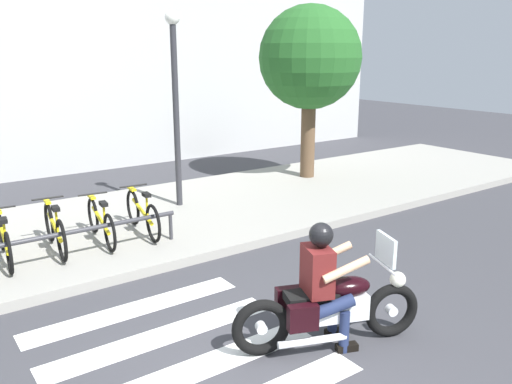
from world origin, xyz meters
TOP-DOWN VIEW (x-y plane):
  - sidewalk at (0.00, 5.42)m, footprint 24.00×4.40m
  - crosswalk_stripe_3 at (-0.41, 0.80)m, footprint 2.80×0.40m
  - crosswalk_stripe_4 at (-0.41, 1.60)m, footprint 2.80×0.40m
  - crosswalk_stripe_5 at (-0.41, 2.40)m, footprint 2.80×0.40m
  - motorcycle at (1.02, 0.36)m, footprint 2.08×0.97m
  - rider at (0.95, 0.39)m, footprint 0.74×0.68m
  - bicycle_3 at (-1.47, 4.64)m, footprint 0.48×1.66m
  - bicycle_4 at (-0.74, 4.64)m, footprint 0.48×1.65m
  - bicycle_5 at (-0.02, 4.64)m, footprint 0.48×1.64m
  - bicycle_6 at (0.70, 4.64)m, footprint 0.48×1.68m
  - bike_rack at (-1.47, 4.09)m, footprint 4.94×0.07m
  - street_lamp at (2.01, 5.82)m, footprint 0.28×0.28m
  - tree_near_rack at (5.76, 6.22)m, footprint 2.43×2.43m

SIDE VIEW (x-z plane):
  - crosswalk_stripe_3 at x=-0.41m, z-range 0.00..0.01m
  - crosswalk_stripe_4 at x=-0.41m, z-range 0.00..0.01m
  - crosswalk_stripe_5 at x=-0.41m, z-range 0.00..0.01m
  - sidewalk at x=0.00m, z-range 0.00..0.15m
  - motorcycle at x=1.02m, z-range -0.16..1.08m
  - bicycle_5 at x=-0.02m, z-range 0.12..0.86m
  - bicycle_3 at x=-1.47m, z-range 0.12..0.86m
  - bicycle_6 at x=0.70m, z-range 0.12..0.89m
  - bicycle_4 at x=-0.74m, z-range 0.12..0.90m
  - bike_rack at x=-1.47m, z-range 0.33..0.82m
  - rider at x=0.95m, z-range 0.11..1.55m
  - street_lamp at x=2.01m, z-range 0.44..4.36m
  - tree_near_rack at x=5.76m, z-range 0.87..5.11m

